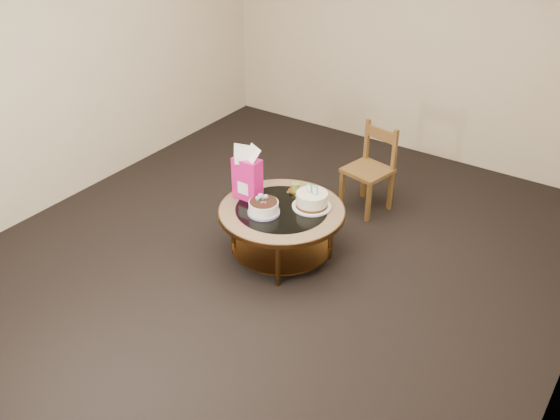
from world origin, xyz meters
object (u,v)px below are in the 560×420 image
Objects in this scene: coffee_table at (282,217)px; dining_chair at (370,168)px; gift_bag at (247,173)px; cream_cake at (312,200)px; decorated_cake at (264,208)px.

dining_chair reaches higher than coffee_table.
dining_chair is at bearing 78.59° from coffee_table.
gift_bag is at bearing -103.79° from dining_chair.
cream_cake is at bearing 19.53° from gift_bag.
cream_cake is 0.96m from dining_chair.
dining_chair is at bearing 76.45° from decorated_cake.
coffee_table is 0.28m from cream_cake.
cream_cake is 0.56m from gift_bag.
coffee_table is 2.23× the size of gift_bag.
gift_bag is at bearing 153.24° from decorated_cake.
decorated_cake is (-0.08, -0.14, 0.13)m from coffee_table.
dining_chair is (0.30, 1.24, -0.10)m from decorated_cake.
decorated_cake is 0.39m from cream_cake.
cream_cake reaches higher than decorated_cake.
gift_bag is (-0.25, 0.12, 0.18)m from decorated_cake.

